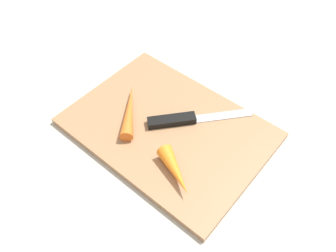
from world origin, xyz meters
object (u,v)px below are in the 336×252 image
Objects in this scene: cutting_board at (168,128)px; carrot_short at (175,171)px; carrot_long at (129,110)px; knife at (179,120)px.

cutting_board is 3.90× the size of carrot_short.
carrot_short is (0.15, -0.05, 0.00)m from carrot_long.
cutting_board is 0.03m from knife.
carrot_short reaches higher than knife.
carrot_short is (0.07, -0.09, 0.01)m from knife.
carrot_long reaches higher than knife.
carrot_short is (0.08, -0.07, 0.02)m from cutting_board.
cutting_board is at bearing -163.07° from knife.
cutting_board is 0.11m from carrot_short.
knife is at bearing -99.95° from carrot_long.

